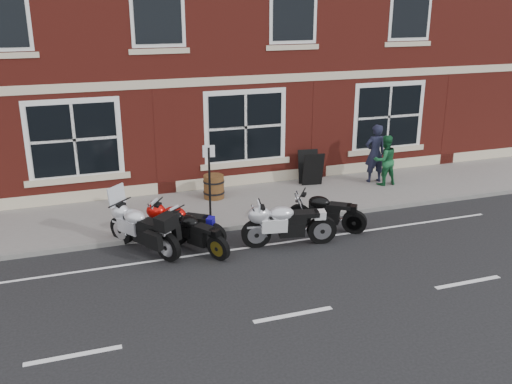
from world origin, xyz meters
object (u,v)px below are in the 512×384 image
at_px(moto_sport_silver, 287,222).
at_px(a_board_sign, 311,168).
at_px(moto_naked_black, 325,210).
at_px(barrel_planter, 214,187).
at_px(moto_touring_silver, 143,226).
at_px(pedestrian_left, 375,153).
at_px(parking_sign, 210,180).
at_px(moto_sport_black, 196,231).
at_px(pedestrian_right, 385,160).
at_px(moto_sport_red, 183,222).

xyz_separation_m(moto_sport_silver, a_board_sign, (2.35, 3.85, 0.05)).
height_order(moto_naked_black, barrel_planter, moto_naked_black).
relative_size(moto_touring_silver, pedestrian_left, 1.08).
height_order(barrel_planter, parking_sign, parking_sign).
bearing_deg(parking_sign, moto_touring_silver, -148.13).
bearing_deg(moto_sport_black, pedestrian_right, -9.74).
distance_m(moto_naked_black, parking_sign, 3.07).
distance_m(moto_sport_black, a_board_sign, 5.70).
xyz_separation_m(moto_touring_silver, a_board_sign, (5.68, 3.05, 0.04)).
bearing_deg(moto_sport_black, barrel_planter, 36.25).
distance_m(pedestrian_left, a_board_sign, 2.10).
relative_size(moto_sport_silver, pedestrian_right, 1.46).
distance_m(pedestrian_right, barrel_planter, 5.43).
distance_m(moto_touring_silver, parking_sign, 2.09).
bearing_deg(moto_naked_black, a_board_sign, 18.94).
xyz_separation_m(moto_sport_black, moto_naked_black, (3.45, 0.22, 0.02)).
height_order(pedestrian_left, parking_sign, parking_sign).
relative_size(moto_sport_black, moto_sport_silver, 0.76).
bearing_deg(barrel_planter, moto_naked_black, -54.46).
bearing_deg(moto_sport_silver, moto_touring_silver, 86.72).
bearing_deg(moto_sport_black, a_board_sign, 5.83).
distance_m(moto_touring_silver, moto_sport_red, 0.97).
relative_size(moto_sport_red, pedestrian_left, 0.97).
height_order(moto_naked_black, pedestrian_right, pedestrian_right).
bearing_deg(moto_sport_red, pedestrian_left, -32.04).
relative_size(moto_sport_red, moto_naked_black, 1.04).
bearing_deg(moto_sport_silver, parking_sign, 55.52).
bearing_deg(parking_sign, barrel_planter, 83.70).
distance_m(moto_sport_silver, pedestrian_right, 5.49).
relative_size(moto_sport_silver, moto_naked_black, 1.34).
bearing_deg(pedestrian_right, a_board_sign, -19.46).
bearing_deg(a_board_sign, pedestrian_left, -3.87).
relative_size(moto_sport_red, parking_sign, 0.84).
relative_size(moto_touring_silver, moto_sport_black, 1.15).
height_order(moto_touring_silver, barrel_planter, moto_touring_silver).
distance_m(moto_sport_red, parking_sign, 1.32).
xyz_separation_m(moto_naked_black, pedestrian_left, (3.08, 2.87, 0.52)).
bearing_deg(moto_sport_red, moto_sport_silver, -73.45).
distance_m(moto_sport_red, moto_sport_black, 0.57).
relative_size(moto_sport_silver, barrel_planter, 3.34).
bearing_deg(pedestrian_left, barrel_planter, 2.56).
height_order(moto_sport_silver, pedestrian_left, pedestrian_left).
xyz_separation_m(moto_sport_black, pedestrian_left, (6.53, 3.09, 0.54)).
bearing_deg(moto_touring_silver, barrel_planter, 15.54).
distance_m(moto_sport_silver, parking_sign, 2.26).
bearing_deg(moto_sport_red, moto_touring_silver, 132.03).
distance_m(moto_touring_silver, pedestrian_right, 8.19).
xyz_separation_m(moto_sport_black, a_board_sign, (4.50, 3.49, 0.14)).
relative_size(moto_sport_black, a_board_sign, 1.64).
height_order(moto_sport_silver, a_board_sign, a_board_sign).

